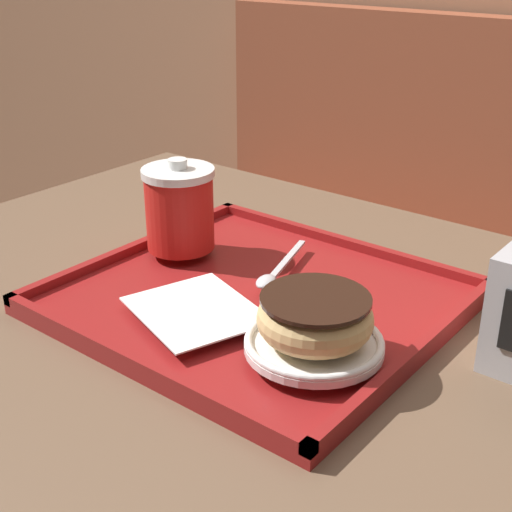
# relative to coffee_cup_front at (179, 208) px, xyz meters

# --- Properties ---
(booth_bench) EXTENTS (1.66, 0.44, 1.00)m
(booth_bench) POSITION_rel_coffee_cup_front_xyz_m (0.14, 0.82, -0.52)
(booth_bench) COLOR brown
(booth_bench) RESTS_ON ground_plane
(cafe_table) EXTENTS (1.05, 0.82, 0.76)m
(cafe_table) POSITION_rel_coffee_cup_front_xyz_m (0.13, -0.05, -0.25)
(cafe_table) COLOR brown
(cafe_table) RESTS_ON ground_plane
(serving_tray) EXTENTS (0.43, 0.40, 0.02)m
(serving_tray) POSITION_rel_coffee_cup_front_xyz_m (0.15, -0.03, -0.07)
(serving_tray) COLOR maroon
(serving_tray) RESTS_ON cafe_table
(napkin_paper) EXTENTS (0.17, 0.16, 0.00)m
(napkin_paper) POSITION_rel_coffee_cup_front_xyz_m (0.14, -0.12, -0.05)
(napkin_paper) COLOR white
(napkin_paper) RESTS_ON serving_tray
(coffee_cup_front) EXTENTS (0.09, 0.09, 0.12)m
(coffee_cup_front) POSITION_rel_coffee_cup_front_xyz_m (0.00, 0.00, 0.00)
(coffee_cup_front) COLOR red
(coffee_cup_front) RESTS_ON serving_tray
(plate_with_chocolate_donut) EXTENTS (0.14, 0.14, 0.01)m
(plate_with_chocolate_donut) POSITION_rel_coffee_cup_front_xyz_m (0.28, -0.10, -0.05)
(plate_with_chocolate_donut) COLOR white
(plate_with_chocolate_donut) RESTS_ON serving_tray
(donut_chocolate_glazed) EXTENTS (0.12, 0.12, 0.04)m
(donut_chocolate_glazed) POSITION_rel_coffee_cup_front_xyz_m (0.28, -0.10, -0.02)
(donut_chocolate_glazed) COLOR #DBB270
(donut_chocolate_glazed) RESTS_ON plate_with_chocolate_donut
(spoon) EXTENTS (0.06, 0.15, 0.01)m
(spoon) POSITION_rel_coffee_cup_front_xyz_m (0.15, 0.00, -0.05)
(spoon) COLOR silver
(spoon) RESTS_ON serving_tray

